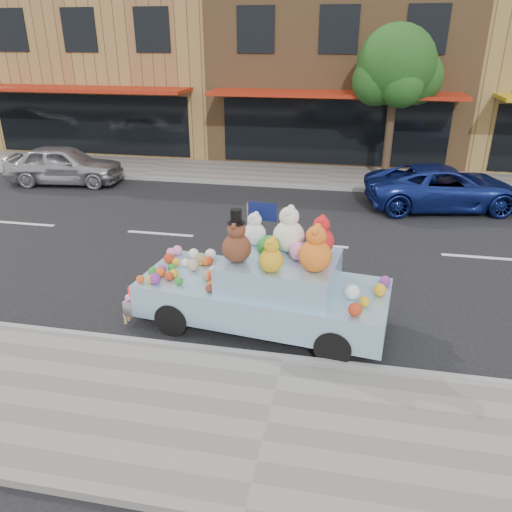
% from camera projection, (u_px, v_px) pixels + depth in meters
% --- Properties ---
extents(ground, '(120.00, 120.00, 0.00)m').
position_uv_depth(ground, '(312.00, 245.00, 12.46)').
color(ground, black).
rests_on(ground, ground).
extents(near_sidewalk, '(60.00, 3.00, 0.12)m').
position_uv_depth(near_sidewalk, '(267.00, 426.00, 6.60)').
color(near_sidewalk, gray).
rests_on(near_sidewalk, ground).
extents(far_sidewalk, '(60.00, 3.00, 0.12)m').
position_uv_depth(far_sidewalk, '(328.00, 177.00, 18.27)').
color(far_sidewalk, gray).
rests_on(far_sidewalk, ground).
extents(near_kerb, '(60.00, 0.12, 0.13)m').
position_uv_depth(near_kerb, '(283.00, 359.00, 7.94)').
color(near_kerb, gray).
rests_on(near_kerb, ground).
extents(far_kerb, '(60.00, 0.12, 0.13)m').
position_uv_depth(far_kerb, '(325.00, 188.00, 16.92)').
color(far_kerb, gray).
rests_on(far_kerb, ground).
extents(storefront_left, '(10.00, 9.80, 7.30)m').
position_uv_depth(storefront_left, '(127.00, 62.00, 23.49)').
color(storefront_left, olive).
rests_on(storefront_left, ground).
extents(storefront_mid, '(10.00, 9.80, 7.30)m').
position_uv_depth(storefront_mid, '(341.00, 65.00, 21.73)').
color(storefront_mid, olive).
rests_on(storefront_mid, ground).
extents(street_tree, '(3.00, 2.70, 5.22)m').
position_uv_depth(street_tree, '(396.00, 72.00, 16.49)').
color(street_tree, '#38281C').
rests_on(street_tree, ground).
extents(car_silver, '(4.11, 2.04, 1.35)m').
position_uv_depth(car_silver, '(64.00, 165.00, 17.39)').
color(car_silver, '#A5A4A9').
rests_on(car_silver, ground).
extents(car_blue, '(4.94, 2.99, 1.28)m').
position_uv_depth(car_blue, '(445.00, 187.00, 14.89)').
color(car_blue, navy).
rests_on(car_blue, ground).
extents(art_car, '(4.65, 2.25, 2.26)m').
position_uv_depth(art_car, '(266.00, 285.00, 8.70)').
color(art_car, black).
rests_on(art_car, ground).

